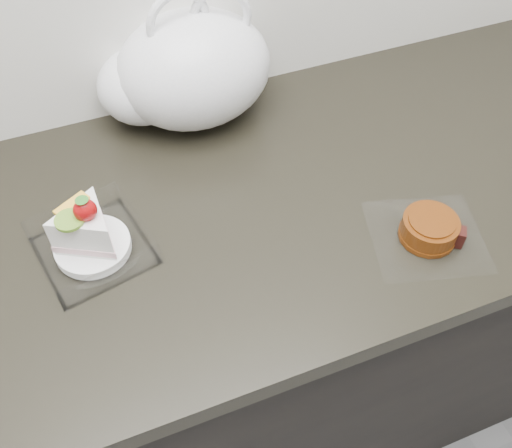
{
  "coord_description": "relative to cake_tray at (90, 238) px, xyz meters",
  "views": [
    {
      "loc": [
        -0.1,
        1.08,
        1.62
      ],
      "look_at": [
        0.11,
        1.61,
        0.94
      ],
      "focal_mm": 40.0,
      "sensor_mm": 36.0,
      "label": 1
    }
  ],
  "objects": [
    {
      "name": "counter",
      "position": [
        0.14,
        0.01,
        -0.48
      ],
      "size": [
        2.04,
        0.64,
        0.9
      ],
      "color": "black",
      "rests_on": "ground"
    },
    {
      "name": "cake_tray",
      "position": [
        0.0,
        0.0,
        0.0
      ],
      "size": [
        0.19,
        0.19,
        0.13
      ],
      "rotation": [
        0.0,
        0.0,
        0.2
      ],
      "color": "white",
      "rests_on": "counter"
    },
    {
      "name": "mooncake_wrap",
      "position": [
        0.51,
        -0.17,
        -0.02
      ],
      "size": [
        0.22,
        0.21,
        0.04
      ],
      "rotation": [
        0.0,
        0.0,
        -0.09
      ],
      "color": "white",
      "rests_on": "counter"
    },
    {
      "name": "plastic_bag",
      "position": [
        0.24,
        0.26,
        0.07
      ],
      "size": [
        0.32,
        0.22,
        0.26
      ],
      "rotation": [
        0.0,
        0.0,
        -0.0
      ],
      "color": "white",
      "rests_on": "counter"
    }
  ]
}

